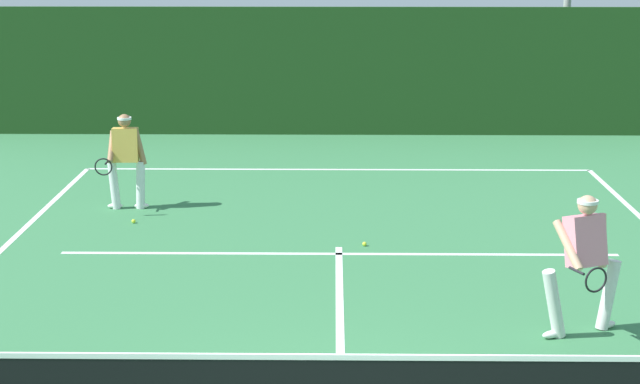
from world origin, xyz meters
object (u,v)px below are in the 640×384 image
object	(u,v)px
player_near	(584,258)
player_far	(126,157)
tennis_ball	(134,221)
tennis_ball_extra	(365,244)

from	to	relation	value
player_near	player_far	distance (m)	8.54
tennis_ball	player_near	bearing A→B (deg)	-37.36
tennis_ball_extra	player_far	bearing A→B (deg)	151.72
player_near	tennis_ball	xyz separation A→B (m)	(-6.15, 4.70, -0.89)
player_near	tennis_ball_extra	size ratio (longest dim) A/B	25.42
player_near	tennis_ball	bearing A→B (deg)	-61.59
player_far	tennis_ball	world-z (taller)	player_far
player_far	tennis_ball_extra	bearing A→B (deg)	148.77
player_near	player_far	bearing A→B (deg)	-65.42
tennis_ball	player_far	bearing A→B (deg)	106.40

